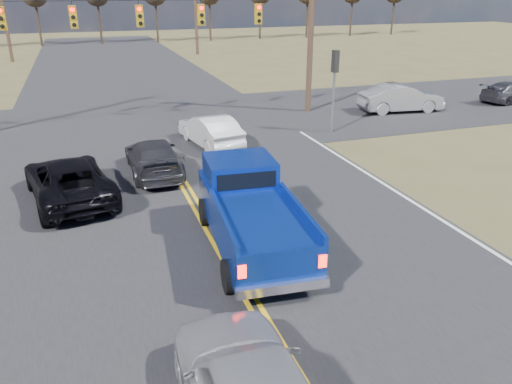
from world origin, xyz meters
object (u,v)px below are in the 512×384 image
object	(u,v)px
white_car_queue	(210,130)
cross_car_east_near	(401,98)
dgrey_car_queue	(153,157)
cross_car_east_far	(512,92)
pickup_truck	(250,212)
black_suv	(69,180)

from	to	relation	value
white_car_queue	cross_car_east_near	distance (m)	12.13
dgrey_car_queue	cross_car_east_near	bearing A→B (deg)	-158.83
cross_car_east_far	white_car_queue	bearing A→B (deg)	91.06
pickup_truck	black_suv	size ratio (longest dim) A/B	1.14
black_suv	cross_car_east_near	xyz separation A→B (m)	(17.72, 7.36, 0.06)
pickup_truck	white_car_queue	bearing A→B (deg)	87.15
dgrey_car_queue	cross_car_east_far	distance (m)	23.34
white_car_queue	cross_car_east_near	xyz separation A→B (m)	(11.79, 2.83, 0.08)
cross_car_east_near	cross_car_east_far	world-z (taller)	cross_car_east_near
black_suv	white_car_queue	world-z (taller)	black_suv
black_suv	dgrey_car_queue	world-z (taller)	black_suv
dgrey_car_queue	cross_car_east_far	bearing A→B (deg)	-166.03
white_car_queue	dgrey_car_queue	world-z (taller)	white_car_queue
cross_car_east_far	black_suv	bearing A→B (deg)	98.93
pickup_truck	cross_car_east_near	xyz separation A→B (m)	(13.10, 12.37, -0.25)
black_suv	dgrey_car_queue	xyz separation A→B (m)	(3.01, 1.66, -0.06)
black_suv	white_car_queue	distance (m)	7.46
white_car_queue	dgrey_car_queue	distance (m)	4.09
pickup_truck	cross_car_east_near	distance (m)	18.02
white_car_queue	dgrey_car_queue	bearing A→B (deg)	34.44
black_suv	white_car_queue	bearing A→B (deg)	-152.62
dgrey_car_queue	cross_car_east_far	size ratio (longest dim) A/B	1.05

